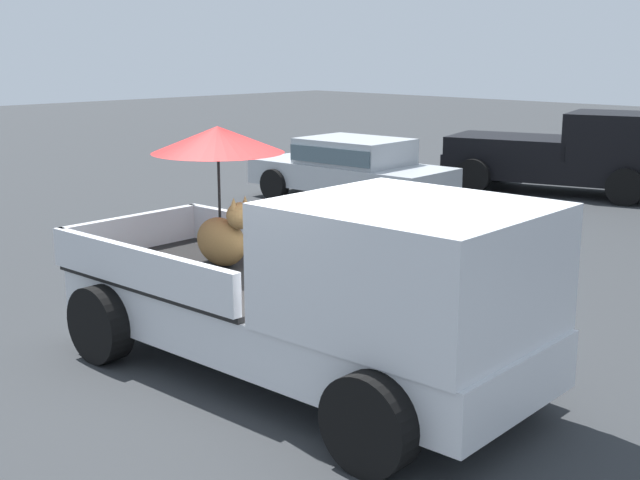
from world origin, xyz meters
name	(u,v)px	position (x,y,z in m)	size (l,w,h in m)	color
ground_plane	(291,377)	(0.00, 0.00, 0.00)	(80.00, 80.00, 0.00)	#2D3033
pickup_truck_main	(324,287)	(0.40, 0.04, 0.99)	(5.15, 2.49, 2.34)	black
pickup_truck_far	(567,154)	(-3.50, 11.58, 0.87)	(5.12, 3.22, 1.80)	black
parked_sedan_near	(352,167)	(-6.08, 7.42, 0.74)	(4.41, 2.21, 1.33)	black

